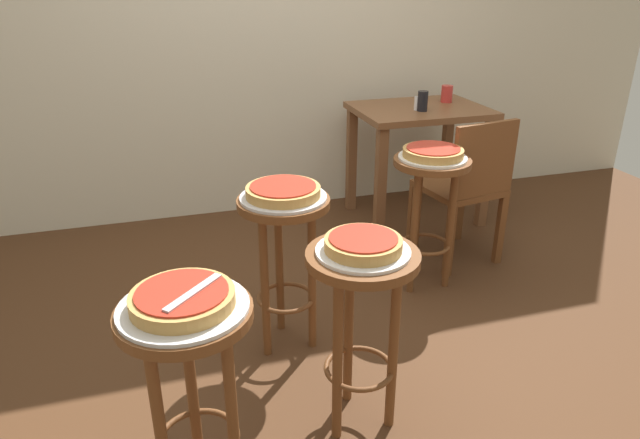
% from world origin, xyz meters
% --- Properties ---
extents(ground_plane, '(6.00, 6.00, 0.00)m').
position_xyz_m(ground_plane, '(0.00, 0.00, 0.00)').
color(ground_plane, '#4C2D19').
extents(stool_foreground, '(0.39, 0.39, 0.71)m').
position_xyz_m(stool_foreground, '(-0.76, -0.77, 0.52)').
color(stool_foreground, brown).
rests_on(stool_foreground, ground_plane).
extents(serving_plate_foreground, '(0.37, 0.37, 0.01)m').
position_xyz_m(serving_plate_foreground, '(-0.76, -0.77, 0.72)').
color(serving_plate_foreground, silver).
rests_on(serving_plate_foreground, stool_foreground).
extents(pizza_foreground, '(0.29, 0.29, 0.05)m').
position_xyz_m(pizza_foreground, '(-0.76, -0.77, 0.74)').
color(pizza_foreground, tan).
rests_on(pizza_foreground, serving_plate_foreground).
extents(stool_middle, '(0.39, 0.39, 0.71)m').
position_xyz_m(stool_middle, '(-0.16, -0.59, 0.52)').
color(stool_middle, brown).
rests_on(stool_middle, ground_plane).
extents(serving_plate_middle, '(0.32, 0.32, 0.01)m').
position_xyz_m(serving_plate_middle, '(-0.16, -0.59, 0.72)').
color(serving_plate_middle, silver).
rests_on(serving_plate_middle, stool_middle).
extents(pizza_middle, '(0.26, 0.26, 0.05)m').
position_xyz_m(pizza_middle, '(-0.16, -0.59, 0.74)').
color(pizza_middle, tan).
rests_on(pizza_middle, serving_plate_middle).
extents(stool_leftside, '(0.39, 0.39, 0.71)m').
position_xyz_m(stool_leftside, '(-0.30, -0.03, 0.52)').
color(stool_leftside, brown).
rests_on(stool_leftside, ground_plane).
extents(serving_plate_leftside, '(0.36, 0.36, 0.01)m').
position_xyz_m(serving_plate_leftside, '(-0.30, -0.03, 0.72)').
color(serving_plate_leftside, silver).
rests_on(serving_plate_leftside, stool_leftside).
extents(pizza_leftside, '(0.31, 0.31, 0.05)m').
position_xyz_m(pizza_leftside, '(-0.30, -0.03, 0.74)').
color(pizza_leftside, tan).
rests_on(pizza_leftside, serving_plate_leftside).
extents(stool_rear, '(0.39, 0.39, 0.71)m').
position_xyz_m(stool_rear, '(0.53, 0.28, 0.52)').
color(stool_rear, brown).
rests_on(stool_rear, ground_plane).
extents(serving_plate_rear, '(0.34, 0.34, 0.01)m').
position_xyz_m(serving_plate_rear, '(0.53, 0.28, 0.72)').
color(serving_plate_rear, white).
rests_on(serving_plate_rear, stool_rear).
extents(pizza_rear, '(0.30, 0.30, 0.05)m').
position_xyz_m(pizza_rear, '(0.53, 0.28, 0.74)').
color(pizza_rear, tan).
rests_on(pizza_rear, serving_plate_rear).
extents(dining_table, '(0.83, 0.63, 0.76)m').
position_xyz_m(dining_table, '(0.88, 1.14, 0.61)').
color(dining_table, brown).
rests_on(dining_table, ground_plane).
extents(cup_near_edge, '(0.06, 0.06, 0.12)m').
position_xyz_m(cup_near_edge, '(0.84, 1.04, 0.82)').
color(cup_near_edge, black).
rests_on(cup_near_edge, dining_table).
extents(cup_far_edge, '(0.08, 0.08, 0.11)m').
position_xyz_m(cup_far_edge, '(1.12, 1.23, 0.82)').
color(cup_far_edge, red).
rests_on(cup_far_edge, dining_table).
extents(condiment_shaker, '(0.04, 0.04, 0.08)m').
position_xyz_m(condiment_shaker, '(0.83, 1.07, 0.80)').
color(condiment_shaker, white).
rests_on(condiment_shaker, dining_table).
extents(wooden_chair, '(0.46, 0.46, 0.85)m').
position_xyz_m(wooden_chair, '(0.86, 0.46, 0.47)').
color(wooden_chair, brown).
rests_on(wooden_chair, ground_plane).
extents(pizza_server_knife, '(0.17, 0.17, 0.01)m').
position_xyz_m(pizza_server_knife, '(-0.73, -0.79, 0.77)').
color(pizza_server_knife, silver).
rests_on(pizza_server_knife, pizza_foreground).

